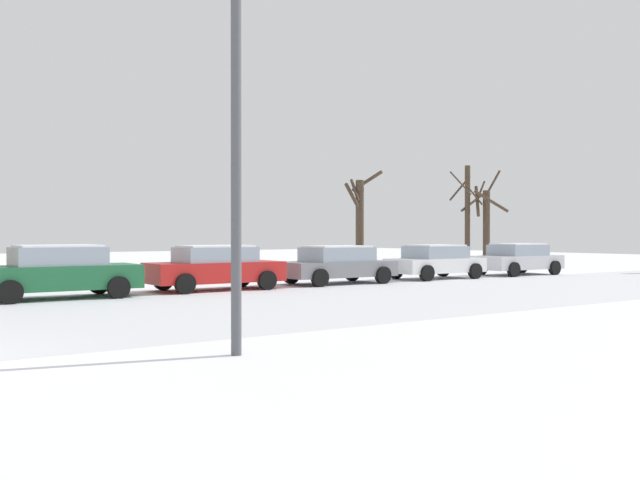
% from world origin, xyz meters
% --- Properties ---
extents(street_lamp, '(1.67, 0.36, 6.34)m').
position_xyz_m(street_lamp, '(5.03, -2.49, 3.82)').
color(street_lamp, '#4C4F54').
rests_on(street_lamp, ground).
extents(parked_car_green, '(4.44, 2.13, 1.53)m').
position_xyz_m(parked_car_green, '(4.99, 8.63, 0.78)').
color(parked_car_green, '#1E6038').
rests_on(parked_car_green, ground).
extents(parked_car_red, '(4.45, 2.05, 1.48)m').
position_xyz_m(parked_car_red, '(10.02, 8.80, 0.75)').
color(parked_car_red, red).
rests_on(parked_car_red, ground).
extents(parked_car_gray, '(4.38, 2.17, 1.41)m').
position_xyz_m(parked_car_gray, '(15.04, 8.88, 0.72)').
color(parked_car_gray, slate).
rests_on(parked_car_gray, ground).
extents(parked_car_white, '(4.16, 2.12, 1.40)m').
position_xyz_m(parked_car_white, '(20.07, 8.87, 0.72)').
color(parked_car_white, white).
rests_on(parked_car_white, ground).
extents(parked_car_silver, '(4.28, 2.12, 1.43)m').
position_xyz_m(parked_car_silver, '(25.09, 8.73, 0.73)').
color(parked_car_silver, silver).
rests_on(parked_car_silver, ground).
extents(tree_far_right, '(1.57, 1.57, 5.45)m').
position_xyz_m(tree_far_right, '(27.06, 13.65, 2.86)').
color(tree_far_right, '#423326').
rests_on(tree_far_right, ground).
extents(tree_far_left, '(2.12, 2.33, 5.19)m').
position_xyz_m(tree_far_left, '(27.68, 12.93, 2.44)').
color(tree_far_left, '#423326').
rests_on(tree_far_left, ground).
extents(tree_far_mid, '(1.62, 1.56, 4.78)m').
position_xyz_m(tree_far_mid, '(19.37, 13.02, 2.41)').
color(tree_far_mid, '#423326').
rests_on(tree_far_mid, ground).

